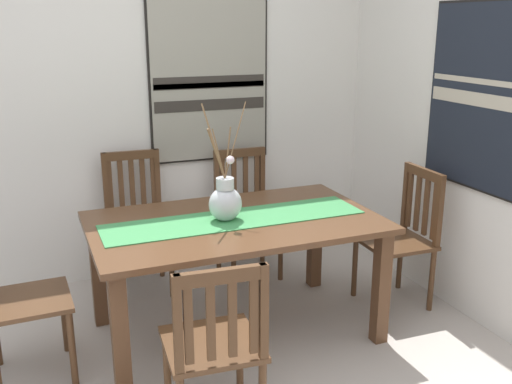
% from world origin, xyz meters
% --- Properties ---
extents(wall_back, '(6.40, 0.12, 2.70)m').
position_xyz_m(wall_back, '(0.00, 1.86, 1.35)').
color(wall_back, silver).
rests_on(wall_back, ground_plane).
extents(dining_table, '(1.65, 0.99, 0.72)m').
position_xyz_m(dining_table, '(0.35, 0.70, 0.62)').
color(dining_table, '#51331E').
rests_on(dining_table, ground_plane).
extents(table_runner, '(1.52, 0.36, 0.01)m').
position_xyz_m(table_runner, '(0.35, 0.70, 0.73)').
color(table_runner, '#388447').
rests_on(table_runner, dining_table).
extents(centerpiece_vase, '(0.27, 0.22, 0.67)m').
position_xyz_m(centerpiece_vase, '(0.30, 0.70, 0.84)').
color(centerpiece_vase, silver).
rests_on(centerpiece_vase, dining_table).
extents(chair_0, '(0.43, 0.43, 0.91)m').
position_xyz_m(chair_0, '(1.51, 0.67, 0.47)').
color(chair_0, '#4C301C').
rests_on(chair_0, ground_plane).
extents(chair_1, '(0.43, 0.43, 0.96)m').
position_xyz_m(chair_1, '(-0.06, 1.56, 0.50)').
color(chair_1, '#4C301C').
rests_on(chair_1, ground_plane).
extents(chair_2, '(0.45, 0.45, 0.88)m').
position_xyz_m(chair_2, '(-0.05, -0.14, 0.46)').
color(chair_2, '#4C301C').
rests_on(chair_2, ground_plane).
extents(chair_3, '(0.43, 0.43, 0.92)m').
position_xyz_m(chair_3, '(0.74, 1.52, 0.48)').
color(chair_3, '#4C301C').
rests_on(chair_3, ground_plane).
extents(chair_4, '(0.43, 0.43, 0.93)m').
position_xyz_m(chair_4, '(-0.86, 0.68, 0.49)').
color(chair_4, '#4C301C').
rests_on(chair_4, ground_plane).
extents(painting_on_back_wall, '(0.89, 0.05, 1.29)m').
position_xyz_m(painting_on_back_wall, '(0.56, 1.79, 1.47)').
color(painting_on_back_wall, black).
extents(painting_on_side_wall, '(0.05, 0.82, 1.11)m').
position_xyz_m(painting_on_side_wall, '(1.79, 0.43, 1.39)').
color(painting_on_side_wall, black).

